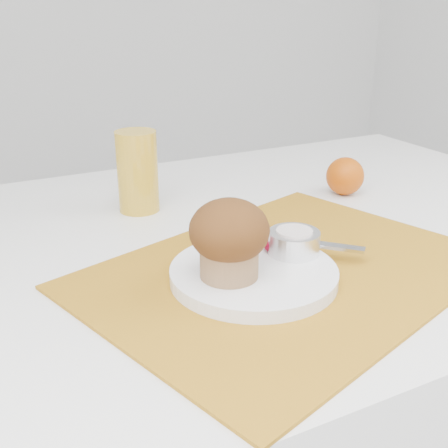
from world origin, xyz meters
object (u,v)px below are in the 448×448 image
muffin (229,237)px  plate (254,274)px  table (250,420)px  orange (345,176)px  juice_glass (138,172)px

muffin → plate: bearing=7.7°
plate → muffin: size_ratio=2.16×
table → muffin: muffin is taller
orange → muffin: 0.42m
table → orange: 0.47m
table → orange: size_ratio=17.90×
table → plate: plate is taller
orange → juice_glass: (-0.35, 0.09, 0.03)m
table → plate: (-0.09, -0.16, 0.39)m
table → muffin: size_ratio=12.57×
table → muffin: 0.49m
plate → juice_glass: bearing=97.4°
table → juice_glass: (-0.13, 0.15, 0.44)m
plate → orange: size_ratio=3.08×
juice_glass → muffin: 0.31m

